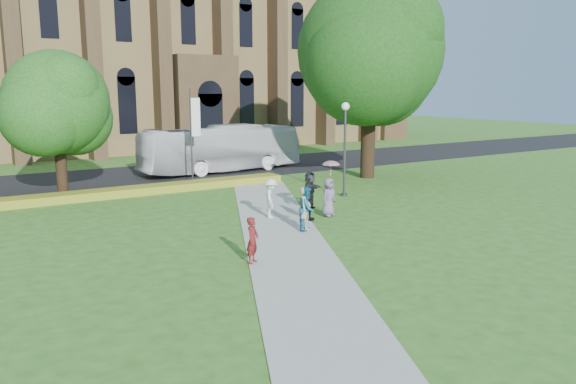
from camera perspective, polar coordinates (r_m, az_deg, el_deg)
ground at (r=22.43m, az=0.75°, el=-5.00°), size 160.00×160.00×0.00m
road at (r=40.35m, az=-14.93°, el=1.61°), size 160.00×10.00×0.02m
footpath at (r=23.24m, az=-0.60°, el=-4.40°), size 15.58×28.54×0.04m
flower_hedge at (r=33.32m, az=-14.69°, el=0.17°), size 18.00×1.40×0.45m
cathedral at (r=62.21m, az=-12.09°, el=16.72°), size 52.60×18.25×28.00m
streetlamp at (r=31.39m, az=5.81°, el=5.51°), size 0.44×0.44×5.24m
large_tree at (r=38.32m, az=8.36°, el=13.93°), size 9.60×9.60×13.20m
street_tree_1 at (r=33.14m, az=-22.46°, el=8.38°), size 5.60×5.60×8.05m
banner_pole_0 at (r=36.20m, az=-9.66°, el=6.22°), size 0.70×0.10×6.00m
tour_coach at (r=40.92m, az=-6.76°, el=4.39°), size 12.20×3.54×3.36m
pedestrian_0 at (r=19.41m, az=-3.62°, el=-4.91°), size 0.70×0.67×1.61m
pedestrian_1 at (r=23.79m, az=1.95°, el=-1.68°), size 1.15×1.14×1.88m
pedestrian_2 at (r=26.11m, az=-1.74°, el=-0.64°), size 1.16×1.36×1.83m
pedestrian_3 at (r=25.56m, az=2.25°, el=-1.20°), size 0.94×0.87×1.55m
pedestrian_4 at (r=26.57m, az=4.16°, el=-0.51°), size 1.02×0.84×1.80m
pedestrian_5 at (r=28.02m, az=2.25°, el=0.18°), size 1.75×1.44×1.88m
pedestrian_6 at (r=23.77m, az=1.76°, el=-1.71°), size 0.81×0.77×1.86m
parasol at (r=26.54m, az=4.38°, el=2.24°), size 1.06×1.06×0.73m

